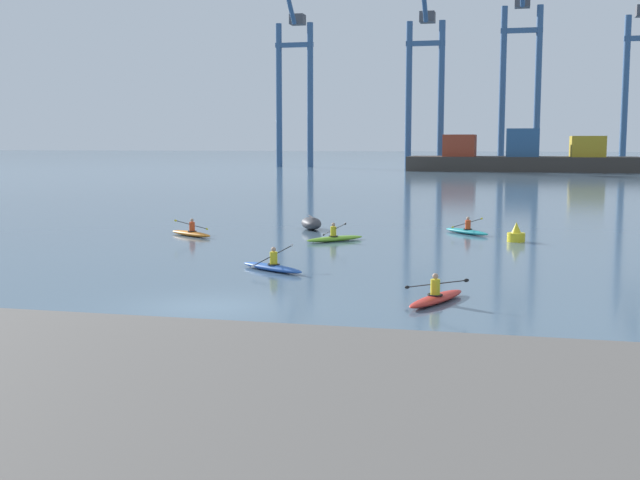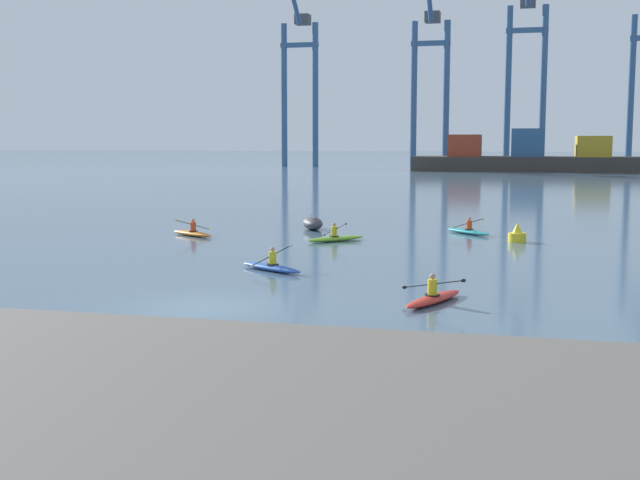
{
  "view_description": "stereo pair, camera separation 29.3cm",
  "coord_description": "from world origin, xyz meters",
  "px_view_note": "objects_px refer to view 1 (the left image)",
  "views": [
    {
      "loc": [
        9.1,
        -23.03,
        5.05
      ],
      "look_at": [
        0.57,
        12.68,
        0.6
      ],
      "focal_mm": 45.73,
      "sensor_mm": 36.0,
      "label": 1
    },
    {
      "loc": [
        9.38,
        -22.96,
        5.05
      ],
      "look_at": [
        0.57,
        12.68,
        0.6
      ],
      "focal_mm": 45.73,
      "sensor_mm": 36.0,
      "label": 2
    }
  ],
  "objects_px": {
    "kayak_blue": "(272,266)",
    "kayak_teal": "(467,231)",
    "gantry_crane_west_mid": "(425,70)",
    "kayak_orange": "(191,233)",
    "channel_buoy": "(516,235)",
    "gantry_crane_west": "(294,72)",
    "gantry_crane_east_mid": "(521,60)",
    "capsized_dinghy": "(311,223)",
    "kayak_red": "(436,297)",
    "kayak_lime": "(335,238)",
    "container_barge": "(522,158)"
  },
  "relations": [
    {
      "from": "channel_buoy",
      "to": "kayak_blue",
      "type": "bearing_deg",
      "value": -128.17
    },
    {
      "from": "kayak_teal",
      "to": "kayak_lime",
      "type": "xyz_separation_m",
      "value": [
        -6.34,
        -4.93,
        0.0
      ]
    },
    {
      "from": "kayak_lime",
      "to": "kayak_blue",
      "type": "bearing_deg",
      "value": -91.99
    },
    {
      "from": "kayak_teal",
      "to": "kayak_blue",
      "type": "bearing_deg",
      "value": -114.28
    },
    {
      "from": "capsized_dinghy",
      "to": "gantry_crane_west",
      "type": "bearing_deg",
      "value": 105.7
    },
    {
      "from": "channel_buoy",
      "to": "gantry_crane_west",
      "type": "bearing_deg",
      "value": 110.44
    },
    {
      "from": "kayak_lime",
      "to": "kayak_red",
      "type": "height_order",
      "value": "kayak_lime"
    },
    {
      "from": "kayak_lime",
      "to": "kayak_red",
      "type": "relative_size",
      "value": 0.85
    },
    {
      "from": "gantry_crane_west",
      "to": "capsized_dinghy",
      "type": "relative_size",
      "value": 13.81
    },
    {
      "from": "gantry_crane_west",
      "to": "kayak_lime",
      "type": "relative_size",
      "value": 13.53
    },
    {
      "from": "kayak_orange",
      "to": "kayak_teal",
      "type": "relative_size",
      "value": 1.12
    },
    {
      "from": "gantry_crane_east_mid",
      "to": "capsized_dinghy",
      "type": "height_order",
      "value": "gantry_crane_east_mid"
    },
    {
      "from": "gantry_crane_east_mid",
      "to": "capsized_dinghy",
      "type": "distance_m",
      "value": 113.84
    },
    {
      "from": "gantry_crane_east_mid",
      "to": "kayak_blue",
      "type": "bearing_deg",
      "value": -94.38
    },
    {
      "from": "capsized_dinghy",
      "to": "channel_buoy",
      "type": "bearing_deg",
      "value": -15.8
    },
    {
      "from": "gantry_crane_west",
      "to": "capsized_dinghy",
      "type": "xyz_separation_m",
      "value": [
        31.58,
        -112.38,
        -18.41
      ]
    },
    {
      "from": "gantry_crane_east_mid",
      "to": "kayak_teal",
      "type": "distance_m",
      "value": 113.57
    },
    {
      "from": "capsized_dinghy",
      "to": "kayak_red",
      "type": "xyz_separation_m",
      "value": [
        9.07,
        -20.03,
        -0.18
      ]
    },
    {
      "from": "kayak_blue",
      "to": "kayak_teal",
      "type": "distance_m",
      "value": 16.27
    },
    {
      "from": "container_barge",
      "to": "kayak_red",
      "type": "height_order",
      "value": "container_barge"
    },
    {
      "from": "capsized_dinghy",
      "to": "kayak_red",
      "type": "distance_m",
      "value": 21.99
    },
    {
      "from": "gantry_crane_east_mid",
      "to": "kayak_teal",
      "type": "height_order",
      "value": "gantry_crane_east_mid"
    },
    {
      "from": "gantry_crane_east_mid",
      "to": "kayak_orange",
      "type": "distance_m",
      "value": 119.21
    },
    {
      "from": "gantry_crane_east_mid",
      "to": "gantry_crane_west",
      "type": "bearing_deg",
      "value": 178.83
    },
    {
      "from": "kayak_orange",
      "to": "kayak_red",
      "type": "bearing_deg",
      "value": -46.41
    },
    {
      "from": "kayak_red",
      "to": "kayak_orange",
      "type": "bearing_deg",
      "value": 133.59
    },
    {
      "from": "kayak_blue",
      "to": "kayak_orange",
      "type": "bearing_deg",
      "value": 126.49
    },
    {
      "from": "gantry_crane_west",
      "to": "capsized_dinghy",
      "type": "height_order",
      "value": "gantry_crane_west"
    },
    {
      "from": "capsized_dinghy",
      "to": "kayak_lime",
      "type": "distance_m",
      "value": 5.81
    },
    {
      "from": "gantry_crane_west",
      "to": "kayak_red",
      "type": "xyz_separation_m",
      "value": [
        40.65,
        -132.42,
        -18.59
      ]
    },
    {
      "from": "capsized_dinghy",
      "to": "kayak_blue",
      "type": "height_order",
      "value": "kayak_blue"
    },
    {
      "from": "gantry_crane_west_mid",
      "to": "capsized_dinghy",
      "type": "bearing_deg",
      "value": -87.15
    },
    {
      "from": "gantry_crane_west",
      "to": "kayak_lime",
      "type": "bearing_deg",
      "value": -73.82
    },
    {
      "from": "container_barge",
      "to": "gantry_crane_west",
      "type": "xyz_separation_m",
      "value": [
        -44.05,
        13.55,
        16.48
      ]
    },
    {
      "from": "kayak_lime",
      "to": "kayak_red",
      "type": "distance_m",
      "value": 16.18
    },
    {
      "from": "container_barge",
      "to": "kayak_teal",
      "type": "height_order",
      "value": "container_barge"
    },
    {
      "from": "kayak_orange",
      "to": "kayak_lime",
      "type": "height_order",
      "value": "kayak_lime"
    },
    {
      "from": "capsized_dinghy",
      "to": "kayak_red",
      "type": "bearing_deg",
      "value": -65.64
    },
    {
      "from": "container_barge",
      "to": "gantry_crane_east_mid",
      "type": "relative_size",
      "value": 0.97
    },
    {
      "from": "gantry_crane_east_mid",
      "to": "kayak_red",
      "type": "relative_size",
      "value": 11.79
    },
    {
      "from": "container_barge",
      "to": "gantry_crane_west_mid",
      "type": "height_order",
      "value": "gantry_crane_west_mid"
    },
    {
      "from": "gantry_crane_east_mid",
      "to": "kayak_red",
      "type": "height_order",
      "value": "gantry_crane_east_mid"
    },
    {
      "from": "gantry_crane_west_mid",
      "to": "channel_buoy",
      "type": "xyz_separation_m",
      "value": [
        16.97,
        -112.62,
        -18.01
      ]
    },
    {
      "from": "gantry_crane_east_mid",
      "to": "kayak_blue",
      "type": "distance_m",
      "value": 128.53
    },
    {
      "from": "container_barge",
      "to": "gantry_crane_west_mid",
      "type": "relative_size",
      "value": 1.0
    },
    {
      "from": "kayak_orange",
      "to": "kayak_red",
      "type": "height_order",
      "value": "kayak_orange"
    },
    {
      "from": "container_barge",
      "to": "channel_buoy",
      "type": "relative_size",
      "value": 38.52
    },
    {
      "from": "gantry_crane_west",
      "to": "gantry_crane_east_mid",
      "type": "height_order",
      "value": "gantry_crane_east_mid"
    },
    {
      "from": "gantry_crane_west_mid",
      "to": "kayak_blue",
      "type": "bearing_deg",
      "value": -86.48
    },
    {
      "from": "container_barge",
      "to": "channel_buoy",
      "type": "xyz_separation_m",
      "value": [
        -0.95,
        -102.09,
        -1.93
      ]
    }
  ]
}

